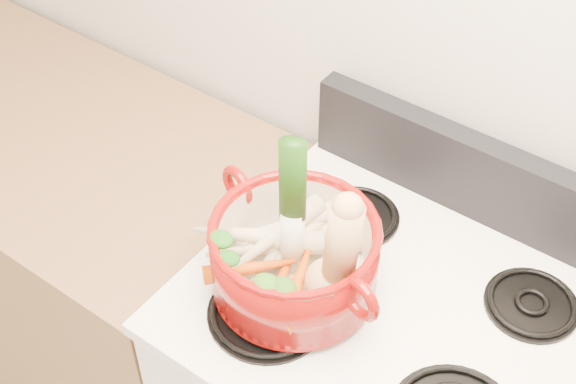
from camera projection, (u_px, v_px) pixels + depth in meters
The scene contains 23 objects.
wall_back at pixel (521, 60), 1.43m from camera, with size 3.50×0.02×2.60m, color beige.
cooktop at pixel (402, 312), 1.49m from camera, with size 0.78×0.67×0.03m, color white.
control_backsplash at pixel (484, 181), 1.59m from camera, with size 0.76×0.05×0.18m, color black.
counter_left at pixel (58, 237), 2.28m from camera, with size 1.36×0.65×0.90m, color brown.
burner_front_left at pixel (268, 311), 1.46m from camera, with size 0.22×0.22×0.02m, color black.
burner_back_left at pixel (357, 215), 1.63m from camera, with size 0.17×0.17×0.02m, color black.
burner_back_right at pixel (532, 303), 1.47m from camera, with size 0.17×0.17×0.02m, color black.
dutch_oven at pixel (295, 258), 1.44m from camera, with size 0.30×0.30×0.15m, color maroon.
pot_handle_left at pixel (237, 186), 1.50m from camera, with size 0.08×0.08×0.02m, color maroon.
pot_handle_right at pixel (360, 299), 1.31m from camera, with size 0.08×0.08×0.02m, color maroon.
squash at pixel (333, 253), 1.34m from camera, with size 0.10×0.10×0.24m, color #E5AA75, non-canonical shape.
leek at pixel (293, 206), 1.37m from camera, with size 0.05×0.05×0.31m, color silver.
ginger at pixel (340, 236), 1.50m from camera, with size 0.09×0.06×0.05m, color #D5B383.
parsnip_0 at pixel (282, 243), 1.49m from camera, with size 0.05×0.05×0.25m, color beige.
parsnip_1 at pixel (265, 247), 1.48m from camera, with size 0.05×0.05×0.22m, color beige.
parsnip_2 at pixel (305, 232), 1.49m from camera, with size 0.04×0.04×0.20m, color beige.
parsnip_3 at pixel (243, 233), 1.48m from camera, with size 0.04×0.04×0.20m, color beige.
parsnip_4 at pixel (295, 224), 1.49m from camera, with size 0.04×0.04×0.22m, color beige.
parsnip_5 at pixel (273, 237), 1.46m from camera, with size 0.04×0.04×0.23m, color beige.
carrot_0 at pixel (279, 287), 1.42m from camera, with size 0.04×0.04×0.18m, color #DD420B.
carrot_1 at pixel (250, 270), 1.44m from camera, with size 0.04×0.04×0.17m, color #B84209.
carrot_2 at pixel (297, 287), 1.41m from camera, with size 0.04×0.04×0.19m, color #C85F0A.
carrot_3 at pixel (267, 286), 1.40m from camera, with size 0.03×0.03×0.13m, color red.
Camera 1 is at (0.36, 0.54, 2.13)m, focal length 50.00 mm.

